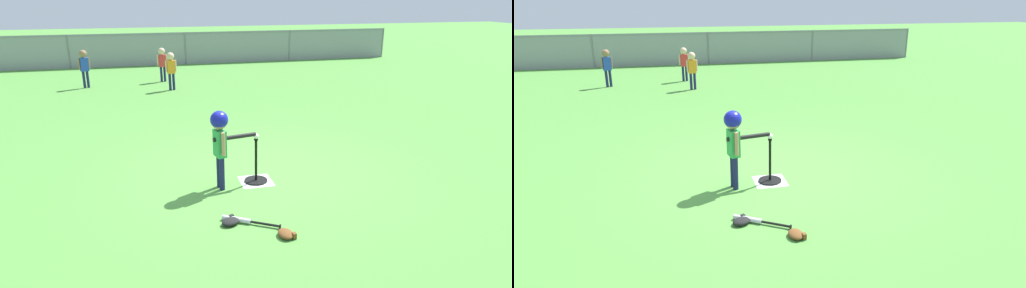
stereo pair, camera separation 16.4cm
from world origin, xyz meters
TOP-DOWN VIEW (x-y plane):
  - ground_plane at (0.00, 0.00)m, footprint 60.00×60.00m
  - home_plate at (-0.14, -0.28)m, footprint 0.44×0.44m
  - batting_tee at (-0.14, -0.28)m, footprint 0.32×0.32m
  - baseball_on_tee at (-0.14, -0.28)m, footprint 0.07×0.07m
  - batter_child at (-0.64, -0.38)m, footprint 0.62×0.30m
  - fielder_deep_left at (-0.82, 6.21)m, footprint 0.30×0.20m
  - fielder_deep_right at (-0.99, 7.49)m, footprint 0.29×0.20m
  - fielder_near_left at (-3.10, 7.08)m, footprint 0.29×0.21m
  - spare_bat_silver at (-0.57, -1.38)m, footprint 0.62×0.42m
  - glove_by_plate at (-0.71, -1.37)m, footprint 0.27×0.24m
  - glove_near_bats at (-0.19, -1.79)m, footprint 0.19×0.23m
  - outfield_fence at (0.00, 10.74)m, footprint 16.06×0.06m

SIDE VIEW (x-z plane):
  - ground_plane at x=0.00m, z-range 0.00..0.00m
  - home_plate at x=-0.14m, z-range 0.00..0.01m
  - spare_bat_silver at x=-0.57m, z-range 0.00..0.06m
  - glove_by_plate at x=-0.71m, z-range 0.00..0.07m
  - glove_near_bats at x=-0.19m, z-range 0.00..0.07m
  - batting_tee at x=-0.14m, z-range -0.22..0.41m
  - outfield_fence at x=0.00m, z-range 0.04..1.19m
  - fielder_deep_right at x=-0.99m, z-range 0.14..1.13m
  - fielder_deep_left at x=-0.82m, z-range 0.14..1.15m
  - baseball_on_tee at x=-0.14m, z-range 0.62..0.70m
  - fielder_near_left at x=-3.10m, z-range 0.15..1.18m
  - batter_child at x=-0.64m, z-range 0.23..1.30m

